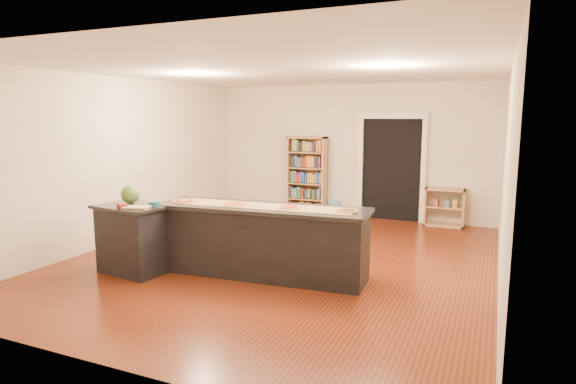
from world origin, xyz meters
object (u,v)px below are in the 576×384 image
at_px(watermelon, 131,194).
at_px(waste_bin, 335,209).
at_px(low_shelf, 445,207).
at_px(kitchen_island, 262,241).
at_px(bookshelf, 307,176).
at_px(side_counter, 134,238).

bearing_deg(watermelon, waste_bin, 71.17).
bearing_deg(watermelon, low_shelf, 50.91).
height_order(kitchen_island, bookshelf, bookshelf).
bearing_deg(low_shelf, watermelon, -129.09).
relative_size(side_counter, watermelon, 3.71).
height_order(waste_bin, watermelon, watermelon).
relative_size(side_counter, low_shelf, 1.27).
xyz_separation_m(side_counter, low_shelf, (3.64, 4.65, -0.10)).
xyz_separation_m(kitchen_island, waste_bin, (-0.25, 3.95, -0.30)).
bearing_deg(bookshelf, low_shelf, -0.19).
relative_size(low_shelf, waste_bin, 2.05).
distance_m(side_counter, waste_bin, 4.76).
xyz_separation_m(low_shelf, watermelon, (-3.72, -4.58, 0.70)).
relative_size(kitchen_island, watermelon, 11.21).
xyz_separation_m(kitchen_island, bookshelf, (-0.95, 4.08, 0.37)).
bearing_deg(low_shelf, side_counter, -128.01).
bearing_deg(waste_bin, watermelon, -108.83).
height_order(side_counter, low_shelf, side_counter).
bearing_deg(waste_bin, kitchen_island, -86.44).
bearing_deg(kitchen_island, low_shelf, 59.79).
bearing_deg(low_shelf, bookshelf, 179.81).
bearing_deg(kitchen_island, watermelon, -168.25).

